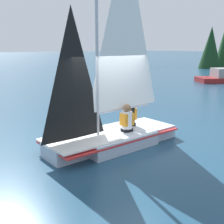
{
  "coord_description": "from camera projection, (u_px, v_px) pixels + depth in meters",
  "views": [
    {
      "loc": [
        -4.67,
        -5.99,
        2.75
      ],
      "look_at": [
        0.0,
        0.0,
        0.97
      ],
      "focal_mm": 45.0,
      "sensor_mm": 36.0,
      "label": 1
    }
  ],
  "objects": [
    {
      "name": "sailor_helm",
      "position": [
        127.0,
        123.0,
        8.01
      ],
      "size": [
        0.34,
        0.31,
        1.16
      ],
      "rotation": [
        0.0,
        0.0,
        3.16
      ],
      "color": "black",
      "rests_on": "ground_plane"
    },
    {
      "name": "ground_plane",
      "position": [
        112.0,
        145.0,
        8.02
      ],
      "size": [
        260.0,
        260.0,
        0.0
      ],
      "primitive_type": "plane",
      "color": "navy"
    },
    {
      "name": "sailboat_main",
      "position": [
        112.0,
        118.0,
        7.85
      ],
      "size": [
        4.07,
        1.67,
        5.77
      ],
      "rotation": [
        0.0,
        0.0,
        3.16
      ],
      "color": "#B2BCCC",
      "rests_on": "ground_plane"
    },
    {
      "name": "sailor_crew",
      "position": [
        130.0,
        117.0,
        8.59
      ],
      "size": [
        0.34,
        0.31,
        1.16
      ],
      "rotation": [
        0.0,
        0.0,
        3.16
      ],
      "color": "black",
      "rests_on": "ground_plane"
    }
  ]
}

